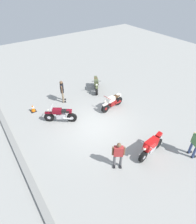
{
  "coord_description": "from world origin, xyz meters",
  "views": [
    {
      "loc": [
        -7.38,
        4.93,
        7.82
      ],
      "look_at": [
        0.31,
        -0.42,
        0.75
      ],
      "focal_mm": 30.37,
      "sensor_mm": 36.0,
      "label": 1
    }
  ],
  "objects_px": {
    "motorcycle_olive_vintage": "(96,85)",
    "person_in_green_shirt": "(196,143)",
    "motorcycle_maroon_cruiser": "(60,115)",
    "person_in_black_shirt": "(62,90)",
    "motorcycle_cream_vintage": "(112,102)",
    "person_in_red_shirt": "(118,154)",
    "traffic_cone": "(33,108)",
    "motorcycle_red_sportbike": "(151,146)"
  },
  "relations": [
    {
      "from": "motorcycle_cream_vintage",
      "to": "person_in_black_shirt",
      "type": "xyz_separation_m",
      "value": [
        2.73,
        2.43,
        0.46
      ]
    },
    {
      "from": "motorcycle_red_sportbike",
      "to": "traffic_cone",
      "type": "distance_m",
      "value": 8.11
    },
    {
      "from": "motorcycle_maroon_cruiser",
      "to": "motorcycle_cream_vintage",
      "type": "relative_size",
      "value": 0.9
    },
    {
      "from": "person_in_green_shirt",
      "to": "traffic_cone",
      "type": "bearing_deg",
      "value": 143.7
    },
    {
      "from": "motorcycle_cream_vintage",
      "to": "motorcycle_red_sportbike",
      "type": "bearing_deg",
      "value": 69.73
    },
    {
      "from": "person_in_red_shirt",
      "to": "traffic_cone",
      "type": "bearing_deg",
      "value": -129.02
    },
    {
      "from": "motorcycle_cream_vintage",
      "to": "traffic_cone",
      "type": "relative_size",
      "value": 3.68
    },
    {
      "from": "motorcycle_red_sportbike",
      "to": "traffic_cone",
      "type": "relative_size",
      "value": 3.69
    },
    {
      "from": "motorcycle_maroon_cruiser",
      "to": "traffic_cone",
      "type": "relative_size",
      "value": 3.31
    },
    {
      "from": "traffic_cone",
      "to": "motorcycle_olive_vintage",
      "type": "bearing_deg",
      "value": -90.82
    },
    {
      "from": "person_in_black_shirt",
      "to": "motorcycle_olive_vintage",
      "type": "bearing_deg",
      "value": 25.85
    },
    {
      "from": "person_in_green_shirt",
      "to": "traffic_cone",
      "type": "height_order",
      "value": "person_in_green_shirt"
    },
    {
      "from": "motorcycle_maroon_cruiser",
      "to": "traffic_cone",
      "type": "distance_m",
      "value": 2.36
    },
    {
      "from": "motorcycle_red_sportbike",
      "to": "motorcycle_olive_vintage",
      "type": "bearing_deg",
      "value": -111.03
    },
    {
      "from": "motorcycle_olive_vintage",
      "to": "motorcycle_maroon_cruiser",
      "type": "bearing_deg",
      "value": -32.89
    },
    {
      "from": "motorcycle_olive_vintage",
      "to": "person_in_black_shirt",
      "type": "height_order",
      "value": "person_in_black_shirt"
    },
    {
      "from": "motorcycle_red_sportbike",
      "to": "motorcycle_maroon_cruiser",
      "type": "relative_size",
      "value": 1.12
    },
    {
      "from": "motorcycle_maroon_cruiser",
      "to": "motorcycle_cream_vintage",
      "type": "bearing_deg",
      "value": -154.68
    },
    {
      "from": "motorcycle_cream_vintage",
      "to": "motorcycle_maroon_cruiser",
      "type": "bearing_deg",
      "value": -19.38
    },
    {
      "from": "motorcycle_red_sportbike",
      "to": "motorcycle_olive_vintage",
      "type": "xyz_separation_m",
      "value": [
        7.1,
        -1.43,
        -0.11
      ]
    },
    {
      "from": "motorcycle_olive_vintage",
      "to": "motorcycle_maroon_cruiser",
      "type": "distance_m",
      "value": 4.55
    },
    {
      "from": "motorcycle_cream_vintage",
      "to": "traffic_cone",
      "type": "bearing_deg",
      "value": -38.83
    },
    {
      "from": "motorcycle_olive_vintage",
      "to": "person_in_green_shirt",
      "type": "distance_m",
      "value": 8.42
    },
    {
      "from": "motorcycle_olive_vintage",
      "to": "motorcycle_maroon_cruiser",
      "type": "relative_size",
      "value": 1.0
    },
    {
      "from": "motorcycle_olive_vintage",
      "to": "motorcycle_cream_vintage",
      "type": "bearing_deg",
      "value": 20.89
    },
    {
      "from": "motorcycle_olive_vintage",
      "to": "person_in_green_shirt",
      "type": "relative_size",
      "value": 1.07
    },
    {
      "from": "motorcycle_olive_vintage",
      "to": "traffic_cone",
      "type": "relative_size",
      "value": 3.31
    },
    {
      "from": "motorcycle_red_sportbike",
      "to": "traffic_cone",
      "type": "xyz_separation_m",
      "value": [
        7.18,
        3.76,
        -0.33
      ]
    },
    {
      "from": "person_in_red_shirt",
      "to": "person_in_green_shirt",
      "type": "bearing_deg",
      "value": 100.56
    },
    {
      "from": "motorcycle_cream_vintage",
      "to": "traffic_cone",
      "type": "xyz_separation_m",
      "value": [
        2.78,
        4.7,
        -0.23
      ]
    },
    {
      "from": "person_in_green_shirt",
      "to": "traffic_cone",
      "type": "distance_m",
      "value": 10.11
    },
    {
      "from": "motorcycle_olive_vintage",
      "to": "person_in_black_shirt",
      "type": "distance_m",
      "value": 2.95
    },
    {
      "from": "motorcycle_maroon_cruiser",
      "to": "person_in_black_shirt",
      "type": "distance_m",
      "value": 2.38
    },
    {
      "from": "motorcycle_red_sportbike",
      "to": "person_in_green_shirt",
      "type": "relative_size",
      "value": 1.2
    },
    {
      "from": "motorcycle_maroon_cruiser",
      "to": "person_in_red_shirt",
      "type": "distance_m",
      "value": 4.8
    },
    {
      "from": "motorcycle_cream_vintage",
      "to": "person_in_red_shirt",
      "type": "height_order",
      "value": "person_in_red_shirt"
    },
    {
      "from": "motorcycle_red_sportbike",
      "to": "person_in_black_shirt",
      "type": "distance_m",
      "value": 7.3
    },
    {
      "from": "person_in_black_shirt",
      "to": "person_in_red_shirt",
      "type": "bearing_deg",
      "value": -67.07
    },
    {
      "from": "motorcycle_cream_vintage",
      "to": "person_in_green_shirt",
      "type": "xyz_separation_m",
      "value": [
        -5.7,
        -0.75,
        0.44
      ]
    },
    {
      "from": "motorcycle_red_sportbike",
      "to": "person_in_black_shirt",
      "type": "xyz_separation_m",
      "value": [
        7.13,
        1.49,
        0.35
      ]
    },
    {
      "from": "person_in_black_shirt",
      "to": "motorcycle_maroon_cruiser",
      "type": "bearing_deg",
      "value": -93.73
    },
    {
      "from": "motorcycle_olive_vintage",
      "to": "motorcycle_cream_vintage",
      "type": "relative_size",
      "value": 0.9
    }
  ]
}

